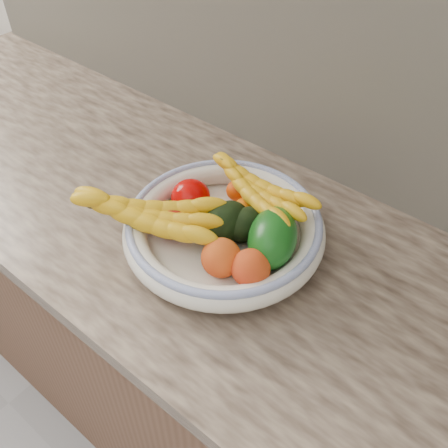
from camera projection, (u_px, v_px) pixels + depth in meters
kitchen_counter at (230, 354)px, 1.31m from camera, size 2.44×0.66×1.40m
fruit_bowl at (224, 228)px, 0.96m from camera, size 0.39×0.39×0.08m
clementine_back_left at (237, 190)px, 1.03m from camera, size 0.05×0.05×0.04m
clementine_back_right at (264, 201)px, 1.01m from camera, size 0.06×0.06×0.05m
clementine_back_mid at (245, 209)px, 0.99m from camera, size 0.06×0.06×0.05m
tomato_left at (191, 197)px, 1.01m from camera, size 0.09×0.09×0.07m
tomato_near_left at (173, 221)px, 0.96m from camera, size 0.09×0.09×0.07m
avocado_center at (225, 224)px, 0.95m from camera, size 0.08×0.12×0.08m
avocado_right at (247, 224)px, 0.95m from camera, size 0.08×0.10×0.06m
green_mango at (272, 238)px, 0.90m from camera, size 0.17×0.17×0.12m
peach_front at (221, 258)px, 0.88m from camera, size 0.08×0.08×0.07m
peach_right at (251, 268)px, 0.86m from camera, size 0.07×0.07×0.07m
banana_bunch_back at (257, 193)px, 0.98m from camera, size 0.28×0.15×0.08m
banana_bunch_front at (148, 218)px, 0.93m from camera, size 0.32×0.25×0.08m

